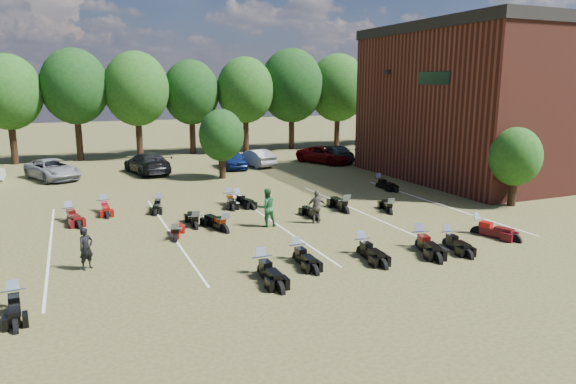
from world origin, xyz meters
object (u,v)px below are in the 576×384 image
person_black (86,249)px  motorcycle_7 (176,241)px  car_4 (233,159)px  person_grey (317,207)px  person_green (267,207)px  motorcycle_0 (15,309)px  motorcycle_14 (70,220)px  motorcycle_3 (361,254)px

person_black → motorcycle_7: 4.35m
car_4 → person_grey: (-1.10, -17.61, 0.09)m
person_green → car_4: bearing=-103.1°
motorcycle_0 → motorcycle_7: bearing=35.5°
car_4 → motorcycle_14: bearing=-132.0°
person_green → person_grey: 2.47m
person_green → motorcycle_7: 4.57m
person_black → motorcycle_14: (-0.56, 7.71, -0.78)m
car_4 → motorcycle_7: 19.53m
person_grey → motorcycle_7: (-6.87, -0.20, -0.81)m
motorcycle_7 → motorcycle_3: bearing=159.8°
person_black → motorcycle_3: (10.13, -2.46, -0.78)m
person_grey → motorcycle_3: person_grey is taller
motorcycle_14 → car_4: bearing=32.6°
person_grey → motorcycle_3: (-0.40, -4.87, -0.81)m
person_black → motorcycle_14: bearing=59.9°
motorcycle_3 → motorcycle_14: motorcycle_14 is taller
person_black → person_green: 8.57m
person_grey → motorcycle_0: size_ratio=0.75×
person_green → motorcycle_14: size_ratio=0.78×
car_4 → motorcycle_3: 22.55m
person_black → motorcycle_3: 10.45m
motorcycle_3 → person_grey: bearing=88.6°
car_4 → motorcycle_0: car_4 is taller
person_grey → motorcycle_14: bearing=-8.6°
car_4 → motorcycle_3: size_ratio=1.83×
motorcycle_14 → person_green: bearing=-42.1°
motorcycle_7 → motorcycle_14: size_ratio=0.85×
person_grey → person_green: bearing=7.1°
motorcycle_0 → motorcycle_14: size_ratio=0.91×
person_green → motorcycle_0: 11.72m
person_black → motorcycle_3: person_black is taller
person_green → motorcycle_3: person_green is taller
person_black → person_grey: bearing=-21.3°
person_green → motorcycle_14: 9.97m
motorcycle_3 → motorcycle_0: bearing=-175.2°
car_4 → motorcycle_14: car_4 is taller
car_4 → person_green: 17.55m
person_grey → motorcycle_3: bearing=102.3°
person_green → person_grey: bearing=168.7°
car_4 → motorcycle_14: 17.34m
motorcycle_0 → motorcycle_3: 12.27m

